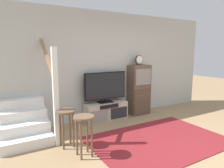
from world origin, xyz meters
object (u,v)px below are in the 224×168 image
(television, at_px, (105,86))
(bar_stool_near, at_px, (84,126))
(side_cabinet, at_px, (139,90))
(desk_clock, at_px, (139,60))
(bar_stool_far, at_px, (66,119))
(media_console, at_px, (106,111))

(television, xyz_separation_m, bar_stool_near, (-1.18, -1.44, -0.34))
(side_cabinet, bearing_deg, desk_clock, -153.76)
(television, distance_m, bar_stool_far, 1.66)
(side_cabinet, relative_size, bar_stool_far, 1.99)
(media_console, height_order, side_cabinet, side_cabinet)
(media_console, distance_m, bar_stool_far, 1.63)
(media_console, height_order, bar_stool_near, bar_stool_near)
(side_cabinet, bearing_deg, television, 179.25)
(media_console, relative_size, side_cabinet, 0.82)
(bar_stool_far, bearing_deg, side_cabinet, 21.60)
(media_console, xyz_separation_m, desk_clock, (1.01, -0.00, 1.26))
(bar_stool_near, xyz_separation_m, bar_stool_far, (-0.14, 0.49, -0.01))
(desk_clock, xyz_separation_m, bar_stool_far, (-2.33, -0.92, -0.98))
(media_console, distance_m, desk_clock, 1.62)
(television, relative_size, bar_stool_far, 1.65)
(bar_stool_near, height_order, bar_stool_far, bar_stool_near)
(desk_clock, height_order, bar_stool_near, desk_clock)
(side_cabinet, distance_m, bar_stool_near, 2.64)
(television, height_order, desk_clock, desk_clock)
(desk_clock, bearing_deg, side_cabinet, 26.24)
(television, distance_m, bar_stool_near, 1.89)
(bar_stool_near, bearing_deg, desk_clock, 32.78)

